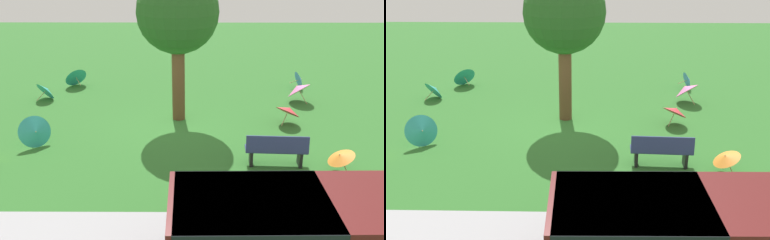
# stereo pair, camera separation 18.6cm
# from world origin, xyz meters

# --- Properties ---
(ground) EXTENTS (40.00, 40.00, 0.00)m
(ground) POSITION_xyz_m (0.00, 0.00, 0.00)
(ground) COLOR #2D6B28
(van_dark) EXTENTS (4.63, 2.18, 1.53)m
(van_dark) POSITION_xyz_m (-2.35, 6.97, 0.91)
(van_dark) COLOR #591919
(van_dark) RESTS_ON ground
(park_bench) EXTENTS (1.62, 0.56, 0.90)m
(park_bench) POSITION_xyz_m (-2.79, 2.96, 0.47)
(park_bench) COLOR navy
(park_bench) RESTS_ON ground
(shade_tree) EXTENTS (2.57, 2.57, 4.79)m
(shade_tree) POSITION_xyz_m (-0.14, -0.38, 3.45)
(shade_tree) COLOR brown
(shade_tree) RESTS_ON ground
(parasol_orange_0) EXTENTS (0.75, 0.77, 0.65)m
(parasol_orange_0) POSITION_xyz_m (-4.36, 3.27, 0.44)
(parasol_orange_0) COLOR tan
(parasol_orange_0) RESTS_ON ground
(parasol_pink_0) EXTENTS (1.25, 1.26, 0.90)m
(parasol_pink_0) POSITION_xyz_m (-4.47, -2.07, 0.53)
(parasol_pink_0) COLOR tan
(parasol_pink_0) RESTS_ON ground
(parasol_teal_1) EXTENTS (1.01, 0.92, 0.92)m
(parasol_teal_1) POSITION_xyz_m (3.89, 1.81, 0.46)
(parasol_teal_1) COLOR tan
(parasol_teal_1) RESTS_ON ground
(parasol_blue_0) EXTENTS (0.64, 0.74, 0.70)m
(parasol_blue_0) POSITION_xyz_m (-4.95, -3.78, 0.35)
(parasol_blue_0) COLOR tan
(parasol_blue_0) RESTS_ON ground
(parasol_teal_2) EXTENTS (0.99, 0.97, 0.74)m
(parasol_teal_2) POSITION_xyz_m (4.90, -2.30, 0.37)
(parasol_teal_2) COLOR tan
(parasol_teal_2) RESTS_ON ground
(parasol_red_0) EXTENTS (1.09, 1.10, 0.76)m
(parasol_red_0) POSITION_xyz_m (-3.70, 0.08, 0.49)
(parasol_red_0) COLOR tan
(parasol_red_0) RESTS_ON ground
(parasol_teal_3) EXTENTS (1.10, 1.07, 0.86)m
(parasol_teal_3) POSITION_xyz_m (4.25, -3.97, 0.43)
(parasol_teal_3) COLOR tan
(parasol_teal_3) RESTS_ON ground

